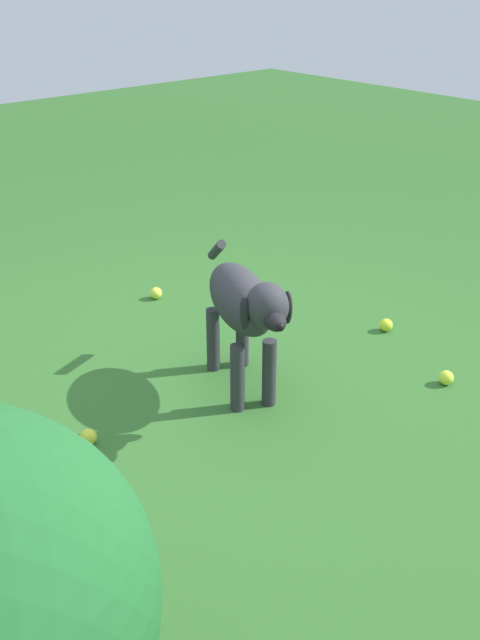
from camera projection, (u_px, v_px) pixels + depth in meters
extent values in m
plane|color=#2D6026|center=(222.00, 392.00, 3.41)|extent=(14.00, 14.00, 0.00)
ellipsoid|color=#2D2D33|center=(240.00, 298.00, 3.28)|extent=(0.42, 0.60, 0.25)
cylinder|color=#2D2D33|center=(269.00, 373.00, 3.26)|extent=(0.06, 0.06, 0.30)
cylinder|color=#2D2D33|center=(237.00, 378.00, 3.22)|extent=(0.06, 0.06, 0.30)
cylinder|color=#2D2D33|center=(242.00, 335.00, 3.57)|extent=(0.06, 0.06, 0.30)
cylinder|color=#2D2D33|center=(213.00, 340.00, 3.53)|extent=(0.06, 0.06, 0.30)
ellipsoid|color=#2D2D33|center=(267.00, 306.00, 2.94)|extent=(0.22, 0.23, 0.18)
ellipsoid|color=black|center=(274.00, 320.00, 2.88)|extent=(0.13, 0.15, 0.07)
sphere|color=black|center=(280.00, 327.00, 2.83)|extent=(0.03, 0.03, 0.03)
ellipsoid|color=black|center=(288.00, 307.00, 2.98)|extent=(0.06, 0.07, 0.14)
ellipsoid|color=black|center=(245.00, 313.00, 2.94)|extent=(0.06, 0.07, 0.14)
cylinder|color=#2D2D33|center=(217.00, 250.00, 3.53)|extent=(0.11, 0.18, 0.15)
sphere|color=#C6E437|center=(446.00, 378.00, 3.46)|extent=(0.07, 0.07, 0.07)
sphere|color=#C6D339|center=(88.00, 437.00, 3.04)|extent=(0.07, 0.07, 0.07)
sphere|color=#C9DA30|center=(386.00, 325.00, 3.94)|extent=(0.07, 0.07, 0.07)
sphere|color=#D4E040|center=(156.00, 293.00, 4.30)|extent=(0.07, 0.07, 0.07)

